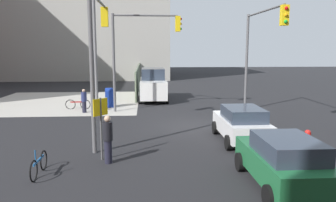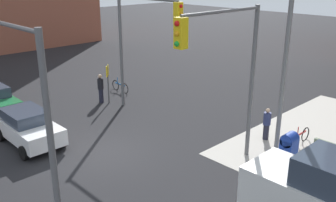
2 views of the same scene
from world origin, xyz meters
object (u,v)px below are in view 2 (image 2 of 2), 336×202
object	(u,v)px
traffic_signal_nw_corner	(141,33)
pedestrian_waiting	(101,88)
pedestrian_crossing	(267,124)
street_lamp_corner	(277,48)
bicycle_at_crosswalk	(120,87)
traffic_signal_ne_corner	(228,60)
traffic_signal_se_corner	(8,82)
mailbox_blue	(289,148)
bicycle_leaning_on_fence	(300,137)
hatchback_white	(28,127)

from	to	relation	value
traffic_signal_nw_corner	pedestrian_waiting	world-z (taller)	traffic_signal_nw_corner
pedestrian_crossing	pedestrian_waiting	size ratio (longest dim) A/B	0.88
street_lamp_corner	pedestrian_waiting	world-z (taller)	street_lamp_corner
street_lamp_corner	bicycle_at_crosswalk	bearing A→B (deg)	177.97
traffic_signal_nw_corner	traffic_signal_ne_corner	xyz separation A→B (m)	(7.11, -1.73, -0.02)
traffic_signal_se_corner	pedestrian_waiting	bearing A→B (deg)	133.57
mailbox_blue	bicycle_leaning_on_fence	bearing A→B (deg)	105.28
bicycle_leaning_on_fence	pedestrian_waiting	bearing A→B (deg)	-163.41
pedestrian_waiting	bicycle_leaning_on_fence	distance (m)	11.91
traffic_signal_ne_corner	pedestrian_waiting	bearing A→B (deg)	174.29
bicycle_leaning_on_fence	traffic_signal_ne_corner	bearing A→B (deg)	-103.95
pedestrian_waiting	bicycle_at_crosswalk	world-z (taller)	pedestrian_waiting
traffic_signal_nw_corner	traffic_signal_ne_corner	world-z (taller)	same
traffic_signal_se_corner	bicycle_leaning_on_fence	bearing A→B (deg)	73.32
bicycle_leaning_on_fence	bicycle_at_crosswalk	bearing A→B (deg)	-174.49
pedestrian_waiting	bicycle_leaning_on_fence	size ratio (longest dim) A/B	1.03
traffic_signal_ne_corner	hatchback_white	world-z (taller)	traffic_signal_ne_corner
traffic_signal_se_corner	pedestrian_waiting	distance (m)	12.05
bicycle_leaning_on_fence	street_lamp_corner	bearing A→B (deg)	-113.52
pedestrian_crossing	bicycle_at_crosswalk	xyz separation A→B (m)	(-11.00, -0.50, -0.47)
traffic_signal_nw_corner	hatchback_white	world-z (taller)	traffic_signal_nw_corner
mailbox_blue	hatchback_white	world-z (taller)	hatchback_white
traffic_signal_nw_corner	traffic_signal_se_corner	world-z (taller)	same
traffic_signal_ne_corner	pedestrian_crossing	distance (m)	5.30
traffic_signal_nw_corner	pedestrian_waiting	xyz separation A→B (m)	(-3.19, -0.70, -3.66)
traffic_signal_ne_corner	bicycle_at_crosswalk	bearing A→B (deg)	164.05
traffic_signal_ne_corner	mailbox_blue	bearing A→B (deg)	52.68
street_lamp_corner	hatchback_white	bearing A→B (deg)	-137.32
traffic_signal_se_corner	hatchback_white	distance (m)	7.07
traffic_signal_ne_corner	bicycle_at_crosswalk	distance (m)	12.49
traffic_signal_ne_corner	street_lamp_corner	world-z (taller)	street_lamp_corner
pedestrian_crossing	pedestrian_waiting	world-z (taller)	pedestrian_waiting
traffic_signal_ne_corner	bicycle_leaning_on_fence	xyz separation A→B (m)	(1.10, 4.43, -4.23)
mailbox_blue	pedestrian_crossing	distance (m)	2.50
traffic_signal_se_corner	mailbox_blue	world-z (taller)	traffic_signal_se_corner
pedestrian_crossing	bicycle_leaning_on_fence	size ratio (longest dim) A/B	0.91
traffic_signal_ne_corner	mailbox_blue	distance (m)	4.73
traffic_signal_nw_corner	street_lamp_corner	xyz separation A→B (m)	(7.51, 1.09, 0.10)
traffic_signal_se_corner	bicycle_leaning_on_fence	distance (m)	12.96
hatchback_white	mailbox_blue	bearing A→B (deg)	36.26
bicycle_at_crosswalk	bicycle_leaning_on_fence	bearing A→B (deg)	5.51
hatchback_white	bicycle_leaning_on_fence	bearing A→B (deg)	45.87
traffic_signal_se_corner	traffic_signal_ne_corner	size ratio (longest dim) A/B	1.00
street_lamp_corner	traffic_signal_ne_corner	bearing A→B (deg)	-98.07
mailbox_blue	bicycle_leaning_on_fence	size ratio (longest dim) A/B	0.82
traffic_signal_se_corner	traffic_signal_ne_corner	distance (m)	7.66
pedestrian_waiting	bicycle_leaning_on_fence	world-z (taller)	pedestrian_waiting
mailbox_blue	bicycle_leaning_on_fence	world-z (taller)	mailbox_blue
street_lamp_corner	pedestrian_waiting	distance (m)	11.48
hatchback_white	traffic_signal_se_corner	bearing A→B (deg)	-25.47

